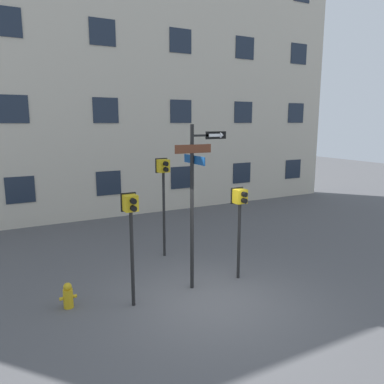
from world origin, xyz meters
name	(u,v)px	position (x,y,z in m)	size (l,w,h in m)	color
ground_plane	(214,301)	(0.00, 0.00, 0.00)	(60.00, 60.00, 0.00)	#515154
building_facade	(102,73)	(0.00, 8.94, 6.03)	(24.00, 0.64, 12.07)	beige
street_sign_pole	(195,191)	(-0.03, 0.85, 2.44)	(1.38, 1.00, 4.01)	black
pedestrian_signal_left	(131,220)	(-1.70, 0.67, 1.97)	(0.35, 0.40, 2.56)	black
pedestrian_signal_right	(240,209)	(1.25, 0.81, 1.88)	(0.36, 0.40, 2.41)	black
pedestrian_signal_across	(164,181)	(0.20, 3.26, 2.34)	(0.38, 0.40, 3.00)	black
fire_hydrant	(68,296)	(-3.01, 1.24, 0.28)	(0.37, 0.21, 0.58)	gold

